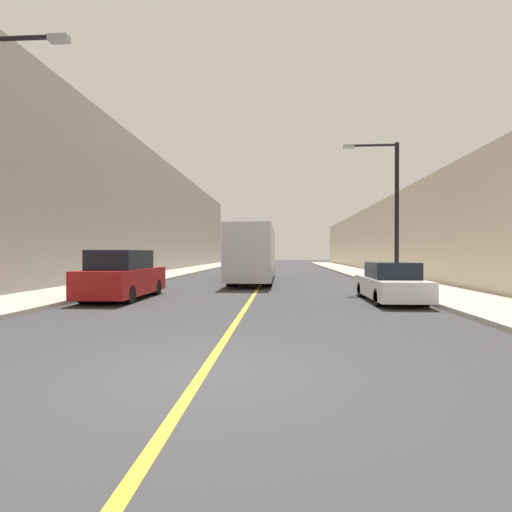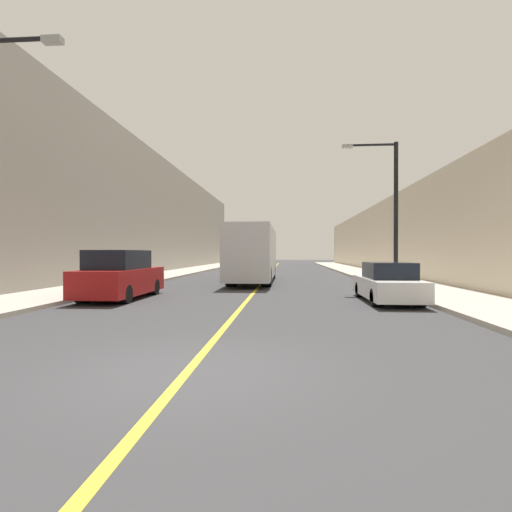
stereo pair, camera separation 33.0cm
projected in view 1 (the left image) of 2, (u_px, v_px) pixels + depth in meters
name	position (u px, v px, depth m)	size (l,w,h in m)	color
ground_plane	(203.00, 372.00, 6.10)	(200.00, 200.00, 0.00)	#38383A
sidewalk_left	(180.00, 272.00, 36.56)	(3.54, 72.00, 0.15)	#B2AA9E
sidewalk_right	(359.00, 273.00, 35.51)	(3.54, 72.00, 0.15)	#B2AA9E
building_row_left	(140.00, 215.00, 36.76)	(4.00, 72.00, 10.65)	gray
building_row_right	(403.00, 237.00, 35.25)	(4.00, 72.00, 6.45)	beige
road_center_line	(268.00, 273.00, 36.04)	(0.16, 72.00, 0.01)	gold
bus	(254.00, 253.00, 24.92)	(2.44, 11.08, 3.35)	silver
parked_suv_left	(123.00, 276.00, 15.74)	(1.93, 4.96, 1.93)	maroon
car_right_near	(390.00, 284.00, 14.90)	(1.76, 4.73, 1.48)	silver
street_lamp_right	(392.00, 204.00, 18.90)	(2.61, 0.24, 6.90)	black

